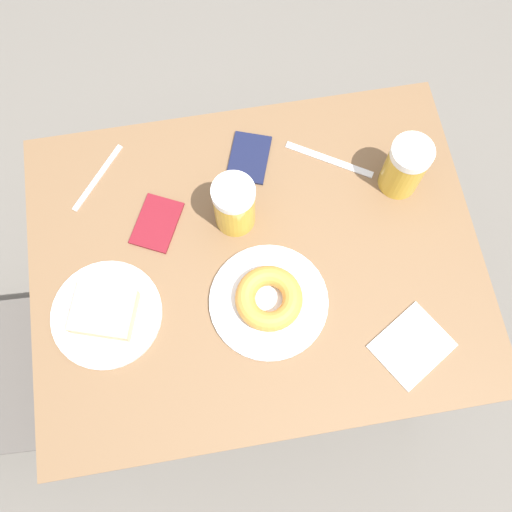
{
  "coord_description": "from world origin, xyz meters",
  "views": [
    {
      "loc": [
        -0.39,
        0.07,
        1.95
      ],
      "look_at": [
        0.0,
        0.0,
        0.78
      ],
      "focal_mm": 40.0,
      "sensor_mm": 36.0,
      "label": 1
    }
  ],
  "objects": [
    {
      "name": "passport_near_edge",
      "position": [
        0.12,
        0.21,
        0.76
      ],
      "size": [
        0.15,
        0.13,
        0.01
      ],
      "rotation": [
        0.0,
        0.0,
        1.11
      ],
      "color": "maroon",
      "rests_on": "table"
    },
    {
      "name": "passport_far_edge",
      "position": [
        0.25,
        -0.03,
        0.76
      ],
      "size": [
        0.15,
        0.13,
        0.01
      ],
      "rotation": [
        0.0,
        0.0,
        1.22
      ],
      "color": "#141938",
      "rests_on": "table"
    },
    {
      "name": "fork",
      "position": [
        0.26,
        0.33,
        0.76
      ],
      "size": [
        0.16,
        0.13,
        0.0
      ],
      "rotation": [
        0.0,
        0.0,
        0.9
      ],
      "color": "silver",
      "rests_on": "table"
    },
    {
      "name": "knife",
      "position": [
        0.21,
        -0.21,
        0.76
      ],
      "size": [
        0.13,
        0.19,
        0.0
      ],
      "rotation": [
        0.0,
        0.0,
        5.73
      ],
      "color": "silver",
      "rests_on": "table"
    },
    {
      "name": "beer_mug_center",
      "position": [
        0.13,
        -0.35,
        0.83
      ],
      "size": [
        0.09,
        0.09,
        0.15
      ],
      "color": "gold",
      "rests_on": "table"
    },
    {
      "name": "beer_mug_left",
      "position": [
        0.1,
        0.03,
        0.83
      ],
      "size": [
        0.09,
        0.09,
        0.15
      ],
      "color": "gold",
      "rests_on": "table"
    },
    {
      "name": "plate_with_donut",
      "position": [
        -0.1,
        -0.01,
        0.78
      ],
      "size": [
        0.26,
        0.26,
        0.05
      ],
      "color": "silver",
      "rests_on": "table"
    },
    {
      "name": "ground_plane",
      "position": [
        0.0,
        0.0,
        0.0
      ],
      "size": [
        8.0,
        8.0,
        0.0
      ],
      "primitive_type": "plane",
      "color": "#666059"
    },
    {
      "name": "plate_with_cake",
      "position": [
        -0.07,
        0.33,
        0.77
      ],
      "size": [
        0.24,
        0.24,
        0.05
      ],
      "color": "silver",
      "rests_on": "table"
    },
    {
      "name": "napkin_folded",
      "position": [
        -0.24,
        -0.29,
        0.76
      ],
      "size": [
        0.18,
        0.19,
        0.0
      ],
      "rotation": [
        0.0,
        0.0,
        5.25
      ],
      "color": "white",
      "rests_on": "table"
    },
    {
      "name": "table",
      "position": [
        0.0,
        0.0,
        0.69
      ],
      "size": [
        0.77,
        0.99,
        0.76
      ],
      "color": "brown",
      "rests_on": "ground_plane"
    }
  ]
}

